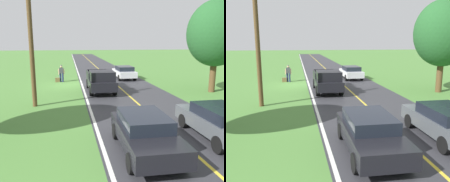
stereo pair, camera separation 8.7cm
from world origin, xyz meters
TOP-DOWN VIEW (x-y plane):
  - ground_plane at (0.00, 0.00)m, footprint 200.00×200.00m
  - road_surface at (-4.39, 0.00)m, footprint 6.90×120.00m
  - lane_edge_line at (-1.12, 0.00)m, footprint 0.16×117.60m
  - lane_centre_line at (-4.39, 0.00)m, footprint 0.14×117.60m
  - hitchhiker_walking at (0.85, -2.13)m, footprint 0.62×0.51m
  - suitcase_carried at (1.27, -2.02)m, footprint 0.47×0.24m
  - pickup_truck_passing at (-2.46, 3.68)m, footprint 2.14×5.42m
  - tree_far_side_near at (-11.46, 5.30)m, footprint 4.53×4.53m
  - sedan_near_oncoming at (-5.98, -3.02)m, footprint 1.98×4.43m
  - sedan_ahead_same_lane at (-2.61, 14.91)m, footprint 1.99×4.43m
  - sedan_mid_oncoming at (-6.11, 14.23)m, footprint 1.93×4.40m
  - utility_pole_roadside at (2.29, 7.45)m, footprint 0.28×0.28m

SIDE VIEW (x-z plane):
  - ground_plane at x=0.00m, z-range 0.00..0.00m
  - road_surface at x=-4.39m, z-range 0.00..0.00m
  - lane_edge_line at x=-1.12m, z-range 0.00..0.01m
  - lane_centre_line at x=-4.39m, z-range 0.00..0.01m
  - suitcase_carried at x=1.27m, z-range 0.00..0.45m
  - sedan_near_oncoming at x=-5.98m, z-range 0.05..1.46m
  - sedan_ahead_same_lane at x=-2.61m, z-range 0.05..1.46m
  - sedan_mid_oncoming at x=-6.11m, z-range 0.05..1.46m
  - pickup_truck_passing at x=-2.46m, z-range 0.06..1.88m
  - hitchhiker_walking at x=0.85m, z-range 0.11..1.85m
  - utility_pole_roadside at x=2.29m, z-range 0.00..7.71m
  - tree_far_side_near at x=-11.46m, z-range 1.03..8.36m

